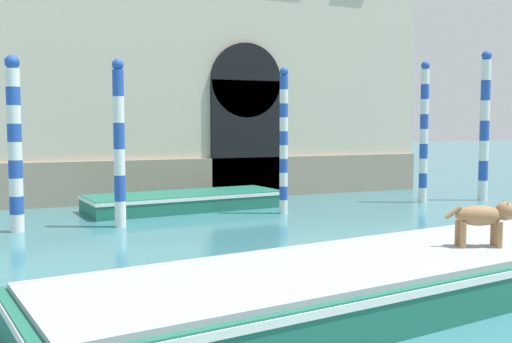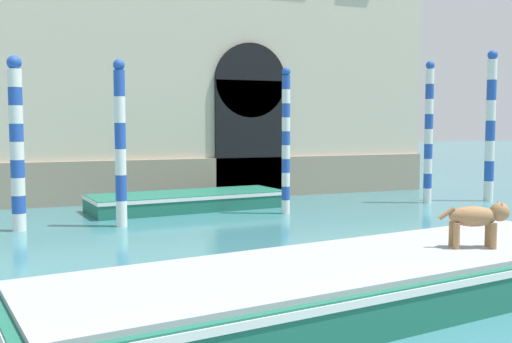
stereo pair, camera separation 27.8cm
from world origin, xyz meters
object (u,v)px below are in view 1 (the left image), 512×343
Objects in this scene: dog_on_deck at (484,216)px; mooring_pole_3 at (284,140)px; boat_foreground at (368,279)px; mooring_pole_2 at (119,143)px; mooring_pole_0 at (485,125)px; mooring_pole_1 at (424,132)px; boat_moored_near_palazzo at (185,201)px; mooring_pole_4 at (15,143)px.

dog_on_deck is 0.25× the size of mooring_pole_3.
boat_foreground is 2.37× the size of mooring_pole_2.
mooring_pole_2 is at bearing -177.47° from mooring_pole_0.
dog_on_deck is at bearing -62.06° from mooring_pole_2.
mooring_pole_1 is at bearing 39.37° from boat_foreground.
mooring_pole_0 is 1.88m from mooring_pole_1.
boat_moored_near_palazzo is 6.75m from mooring_pole_1.
mooring_pole_1 is 1.10× the size of mooring_pole_4.
boat_moored_near_palazzo is 1.45× the size of mooring_pole_2.
boat_moored_near_palazzo is at bearing 169.26° from mooring_pole_1.
boat_moored_near_palazzo is at bearing 23.65° from mooring_pole_4.
dog_on_deck is 8.76m from boat_moored_near_palazzo.
boat_foreground is at bearing -60.82° from mooring_pole_4.
dog_on_deck is 8.84m from mooring_pole_4.
dog_on_deck is at bearing -123.39° from mooring_pole_1.
mooring_pole_3 is (-6.26, -0.06, -0.35)m from mooring_pole_0.
mooring_pole_3 is 5.98m from mooring_pole_4.
mooring_pole_0 is 1.20× the size of mooring_pole_2.
mooring_pole_0 is at bearing 68.58° from dog_on_deck.
mooring_pole_1 is (-1.85, 0.29, -0.17)m from mooring_pole_0.
mooring_pole_2 is 1.00× the size of mooring_pole_4.
mooring_pole_2 is (-3.52, 6.63, 0.80)m from dog_on_deck.
boat_moored_near_palazzo is 8.61m from mooring_pole_0.
mooring_pole_4 reaches higher than mooring_pole_2.
mooring_pole_4 is at bearing 173.84° from mooring_pole_2.
mooring_pole_2 is (-1.96, -1.96, 1.54)m from boat_moored_near_palazzo.
mooring_pole_3 is at bearing 108.35° from dog_on_deck.
mooring_pole_2 reaches higher than mooring_pole_3.
mooring_pole_0 reaches higher than mooring_pole_2.
mooring_pole_1 reaches higher than mooring_pole_3.
mooring_pole_2 is (-8.38, -0.74, -0.17)m from mooring_pole_1.
dog_on_deck is 0.17× the size of boat_moored_near_palazzo.
boat_foreground is at bearing -107.40° from mooring_pole_3.
mooring_pole_2 is at bearing -174.94° from mooring_pole_1.
dog_on_deck is 0.23× the size of mooring_pole_1.
boat_moored_near_palazzo is 1.22× the size of mooring_pole_0.
boat_foreground is 2.37× the size of mooring_pole_3.
dog_on_deck is at bearing -85.87° from boat_moored_near_palazzo.
mooring_pole_3 is (-4.41, -0.35, -0.18)m from mooring_pole_1.
boat_foreground reaches higher than boat_moored_near_palazzo.
mooring_pole_2 reaches higher than dog_on_deck.
mooring_pole_0 reaches higher than mooring_pole_3.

